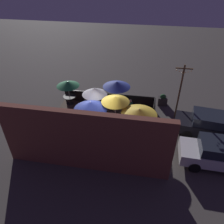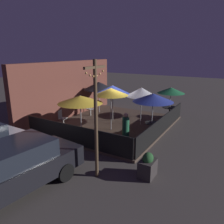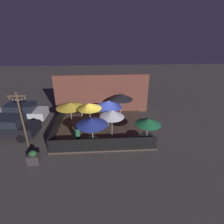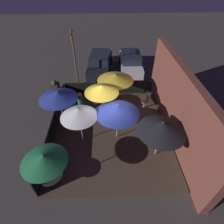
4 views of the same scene
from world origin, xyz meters
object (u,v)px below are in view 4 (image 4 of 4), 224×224
patio_chair_1 (155,132)px  light_post (75,57)px  patio_chair_0 (146,101)px  planter_box (55,87)px  parked_car_0 (100,62)px  patio_umbrella_5 (102,89)px  patio_umbrella_2 (79,112)px  patio_umbrella_6 (115,77)px  dining_table_0 (51,176)px  patron_0 (81,103)px  patio_umbrella_0 (43,159)px  patio_umbrella_3 (118,109)px  parked_car_1 (130,62)px  dining_table_1 (63,116)px  patio_umbrella_1 (58,95)px  patio_umbrella_4 (162,127)px

patio_chair_1 → light_post: bearing=-35.9°
patio_chair_0 → planter_box: bearing=-34.3°
light_post → parked_car_0: light_post is taller
patio_chair_1 → patio_umbrella_5: bearing=-16.1°
patio_umbrella_2 → patio_umbrella_6: bearing=149.5°
patio_umbrella_2 → patio_umbrella_5: (-1.64, 1.07, 0.17)m
patio_umbrella_6 → patio_chair_1: 4.05m
dining_table_0 → patron_0: bearing=171.0°
dining_table_0 → light_post: bearing=178.5°
patio_umbrella_2 → light_post: 5.90m
patio_umbrella_6 → patio_chair_1: (3.30, 1.88, -1.42)m
patio_umbrella_2 → patron_0: (-2.50, -0.29, -1.35)m
patio_umbrella_0 → patio_umbrella_6: 6.32m
patio_umbrella_3 → dining_table_0: bearing=-49.0°
patio_chair_0 → parked_car_0: size_ratio=0.20×
patio_umbrella_2 → patio_umbrella_6: (-3.24, 1.90, -0.05)m
parked_car_1 → patio_umbrella_6: bearing=-17.0°
patio_umbrella_5 → parked_car_1: 6.86m
dining_table_1 → light_post: (-4.47, 0.36, 1.62)m
patio_umbrella_6 → dining_table_0: 6.46m
dining_table_0 → patio_umbrella_2: bearing=155.7°
patio_umbrella_3 → patio_umbrella_5: (-1.48, -0.76, 0.17)m
patio_umbrella_1 → planter_box: bearing=-161.3°
dining_table_0 → patio_umbrella_3: bearing=131.0°
patio_umbrella_3 → patio_umbrella_4: size_ratio=1.02×
patio_umbrella_6 → dining_table_1: size_ratio=3.10×
patio_umbrella_1 → patio_chair_0: (-1.23, 5.03, -1.50)m
patio_umbrella_4 → light_post: 8.22m
patron_0 → planter_box: patron_0 is taller
patio_umbrella_0 → patio_umbrella_3: 3.83m
dining_table_0 → parked_car_0: size_ratio=0.21×
dining_table_0 → parked_car_0: 10.46m
patio_umbrella_0 → dining_table_0: size_ratio=2.03×
patio_umbrella_1 → patio_umbrella_3: size_ratio=0.99×
patio_umbrella_4 → patio_umbrella_5: bearing=-136.0°
patio_chair_1 → parked_car_0: (-7.99, -2.90, 0.22)m
patio_umbrella_6 → patio_umbrella_3: bearing=-1.4°
patio_umbrella_2 → patio_umbrella_6: 3.75m
patio_umbrella_6 → parked_car_1: size_ratio=0.51×
patio_umbrella_4 → patio_umbrella_3: bearing=-123.4°
patio_umbrella_0 → patio_umbrella_4: bearing=105.5°
patio_umbrella_1 → patio_umbrella_5: bearing=96.8°
patio_umbrella_0 → patio_chair_1: patio_umbrella_0 is taller
patio_umbrella_4 → patio_umbrella_5: patio_umbrella_5 is taller
patio_umbrella_1 → patio_umbrella_4: (2.41, 4.86, -0.09)m
patio_umbrella_2 → parked_car_1: size_ratio=0.51×
patio_umbrella_4 → parked_car_1: 9.02m
dining_table_0 → patio_chair_1: patio_chair_1 is taller
patio_umbrella_0 → patio_umbrella_3: patio_umbrella_3 is taller
patio_chair_0 → planter_box: (-2.33, -6.24, -0.22)m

